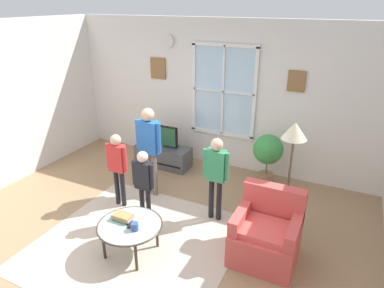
{
  "coord_description": "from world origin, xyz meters",
  "views": [
    {
      "loc": [
        2.2,
        -2.97,
        2.96
      ],
      "look_at": [
        0.28,
        1.0,
        1.09
      ],
      "focal_mm": 31.98,
      "sensor_mm": 36.0,
      "label": 1
    }
  ],
  "objects_px": {
    "tv_stand": "(163,156)",
    "person_blue_shirt": "(149,142)",
    "person_black_shirt": "(144,179)",
    "person_red_shirt": "(118,162)",
    "remote_near_books": "(130,224)",
    "potted_plant_by_window": "(268,152)",
    "book_stack": "(123,217)",
    "person_green_shirt": "(216,170)",
    "television": "(162,136)",
    "armchair": "(266,234)",
    "cup": "(135,227)",
    "floor_lamp": "(293,142)",
    "coffee_table": "(130,226)"
  },
  "relations": [
    {
      "from": "tv_stand",
      "to": "potted_plant_by_window",
      "type": "distance_m",
      "value": 2.0
    },
    {
      "from": "television",
      "to": "person_red_shirt",
      "type": "bearing_deg",
      "value": -86.1
    },
    {
      "from": "armchair",
      "to": "person_black_shirt",
      "type": "relative_size",
      "value": 0.78
    },
    {
      "from": "television",
      "to": "person_blue_shirt",
      "type": "distance_m",
      "value": 1.1
    },
    {
      "from": "floor_lamp",
      "to": "tv_stand",
      "type": "bearing_deg",
      "value": 158.91
    },
    {
      "from": "television",
      "to": "person_green_shirt",
      "type": "height_order",
      "value": "person_green_shirt"
    },
    {
      "from": "person_red_shirt",
      "to": "coffee_table",
      "type": "bearing_deg",
      "value": -46.7
    },
    {
      "from": "coffee_table",
      "to": "remote_near_books",
      "type": "distance_m",
      "value": 0.04
    },
    {
      "from": "person_black_shirt",
      "to": "potted_plant_by_window",
      "type": "relative_size",
      "value": 1.22
    },
    {
      "from": "television",
      "to": "armchair",
      "type": "height_order",
      "value": "armchair"
    },
    {
      "from": "person_red_shirt",
      "to": "potted_plant_by_window",
      "type": "distance_m",
      "value": 2.46
    },
    {
      "from": "remote_near_books",
      "to": "person_red_shirt",
      "type": "bearing_deg",
      "value": 133.41
    },
    {
      "from": "television",
      "to": "cup",
      "type": "bearing_deg",
      "value": -67.0
    },
    {
      "from": "armchair",
      "to": "person_green_shirt",
      "type": "xyz_separation_m",
      "value": [
        -0.87,
        0.47,
        0.46
      ]
    },
    {
      "from": "armchair",
      "to": "person_red_shirt",
      "type": "relative_size",
      "value": 0.74
    },
    {
      "from": "person_black_shirt",
      "to": "person_red_shirt",
      "type": "xyz_separation_m",
      "value": [
        -0.6,
        0.22,
        0.04
      ]
    },
    {
      "from": "person_black_shirt",
      "to": "coffee_table",
      "type": "bearing_deg",
      "value": -73.29
    },
    {
      "from": "remote_near_books",
      "to": "potted_plant_by_window",
      "type": "distance_m",
      "value": 2.68
    },
    {
      "from": "floor_lamp",
      "to": "armchair",
      "type": "bearing_deg",
      "value": -96.89
    },
    {
      "from": "person_blue_shirt",
      "to": "potted_plant_by_window",
      "type": "distance_m",
      "value": 1.98
    },
    {
      "from": "television",
      "to": "person_green_shirt",
      "type": "relative_size",
      "value": 0.49
    },
    {
      "from": "coffee_table",
      "to": "person_red_shirt",
      "type": "distance_m",
      "value": 1.2
    },
    {
      "from": "book_stack",
      "to": "floor_lamp",
      "type": "bearing_deg",
      "value": 36.64
    },
    {
      "from": "person_green_shirt",
      "to": "person_red_shirt",
      "type": "xyz_separation_m",
      "value": [
        -1.45,
        -0.31,
        -0.05
      ]
    },
    {
      "from": "tv_stand",
      "to": "person_black_shirt",
      "type": "relative_size",
      "value": 0.95
    },
    {
      "from": "book_stack",
      "to": "remote_near_books",
      "type": "bearing_deg",
      "value": -21.22
    },
    {
      "from": "book_stack",
      "to": "person_green_shirt",
      "type": "relative_size",
      "value": 0.21
    },
    {
      "from": "television",
      "to": "book_stack",
      "type": "relative_size",
      "value": 2.34
    },
    {
      "from": "person_green_shirt",
      "to": "potted_plant_by_window",
      "type": "bearing_deg",
      "value": 72.77
    },
    {
      "from": "armchair",
      "to": "floor_lamp",
      "type": "height_order",
      "value": "floor_lamp"
    },
    {
      "from": "tv_stand",
      "to": "coffee_table",
      "type": "distance_m",
      "value": 2.49
    },
    {
      "from": "television",
      "to": "potted_plant_by_window",
      "type": "distance_m",
      "value": 1.96
    },
    {
      "from": "coffee_table",
      "to": "person_blue_shirt",
      "type": "relative_size",
      "value": 0.55
    },
    {
      "from": "floor_lamp",
      "to": "potted_plant_by_window",
      "type": "bearing_deg",
      "value": 116.36
    },
    {
      "from": "person_blue_shirt",
      "to": "potted_plant_by_window",
      "type": "relative_size",
      "value": 1.61
    },
    {
      "from": "person_black_shirt",
      "to": "tv_stand",
      "type": "bearing_deg",
      "value": 112.51
    },
    {
      "from": "person_blue_shirt",
      "to": "person_black_shirt",
      "type": "bearing_deg",
      "value": -63.63
    },
    {
      "from": "remote_near_books",
      "to": "person_black_shirt",
      "type": "distance_m",
      "value": 0.71
    },
    {
      "from": "television",
      "to": "person_black_shirt",
      "type": "distance_m",
      "value": 1.83
    },
    {
      "from": "person_blue_shirt",
      "to": "floor_lamp",
      "type": "xyz_separation_m",
      "value": [
        2.14,
        0.03,
        0.39
      ]
    },
    {
      "from": "armchair",
      "to": "remote_near_books",
      "type": "distance_m",
      "value": 1.66
    },
    {
      "from": "cup",
      "to": "book_stack",
      "type": "bearing_deg",
      "value": 156.9
    },
    {
      "from": "person_black_shirt",
      "to": "floor_lamp",
      "type": "relative_size",
      "value": 0.71
    },
    {
      "from": "coffee_table",
      "to": "person_blue_shirt",
      "type": "distance_m",
      "value": 1.52
    },
    {
      "from": "cup",
      "to": "person_blue_shirt",
      "type": "xyz_separation_m",
      "value": [
        -0.65,
        1.38,
        0.45
      ]
    },
    {
      "from": "tv_stand",
      "to": "person_blue_shirt",
      "type": "bearing_deg",
      "value": -70.35
    },
    {
      "from": "remote_near_books",
      "to": "person_black_shirt",
      "type": "bearing_deg",
      "value": 107.33
    },
    {
      "from": "book_stack",
      "to": "potted_plant_by_window",
      "type": "distance_m",
      "value": 2.69
    },
    {
      "from": "person_black_shirt",
      "to": "potted_plant_by_window",
      "type": "distance_m",
      "value": 2.22
    },
    {
      "from": "person_green_shirt",
      "to": "person_black_shirt",
      "type": "distance_m",
      "value": 1.0
    }
  ]
}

